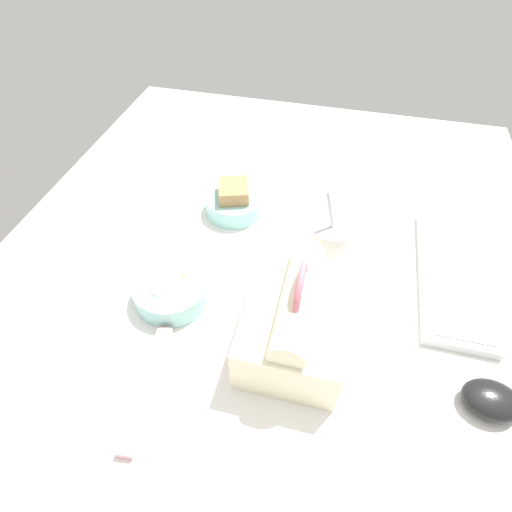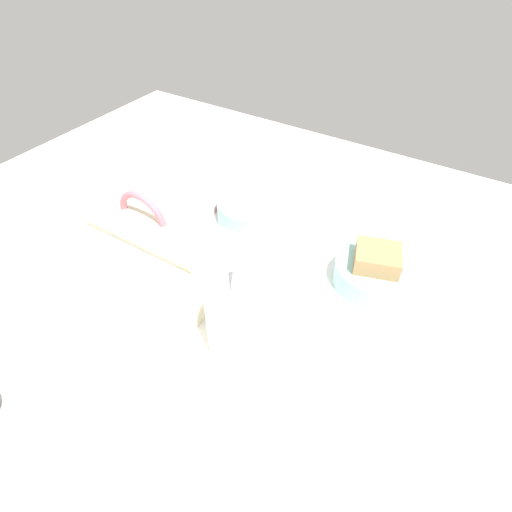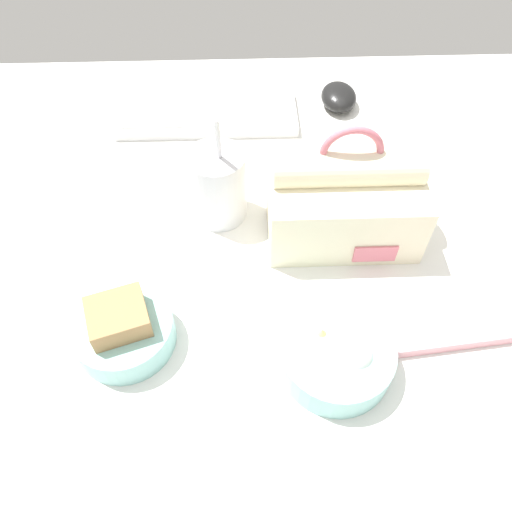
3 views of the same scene
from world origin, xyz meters
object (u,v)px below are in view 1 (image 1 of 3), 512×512
Objects in this scene: keyboard at (454,276)px; chopstick_case at (147,386)px; bento_bowl_snacks at (172,289)px; bento_bowl_sandwich at (234,202)px; soup_cup at (329,245)px; lunch_bag at (296,320)px; computer_mouse at (492,400)px.

keyboard reaches higher than chopstick_case.
chopstick_case is at bearing 8.79° from bento_bowl_snacks.
keyboard is 2.59× the size of bento_bowl_sandwich.
keyboard is 1.73× the size of soup_cup.
lunch_bag is 1.04× the size of chopstick_case.
lunch_bag is 1.71× the size of bento_bowl_sandwich.
lunch_bag is 25.01cm from chopstick_case.
computer_mouse is (21.92, 26.83, -3.90)cm from soup_cup.
bento_bowl_snacks is at bearing -71.64° from keyboard.
bento_bowl_sandwich reaches higher than bento_bowl_snacks.
lunch_bag is 23.48cm from bento_bowl_snacks.
lunch_bag is at bearing 124.20° from chopstick_case.
bento_bowl_snacks is at bearing -9.40° from bento_bowl_sandwich.
bento_bowl_snacks is 0.67× the size of chopstick_case.
bento_bowl_snacks reaches higher than computer_mouse.
lunch_bag is 1.56× the size of bento_bowl_snacks.
keyboard is at bearing -173.13° from computer_mouse.
chopstick_case is at bearing -54.32° from keyboard.
soup_cup reaches higher than bento_bowl_sandwich.
bento_bowl_sandwich is 1.47× the size of computer_mouse.
soup_cup is at bearing 62.26° from bento_bowl_sandwich.
chopstick_case is at bearing -36.54° from soup_cup.
computer_mouse is at bearing 55.54° from bento_bowl_sandwich.
lunch_bag is at bearing 80.97° from bento_bowl_snacks.
bento_bowl_sandwich is at bearing -124.46° from computer_mouse.
bento_bowl_sandwich is 0.91× the size of bento_bowl_snacks.
computer_mouse is at bearing 82.29° from lunch_bag.
computer_mouse reaches higher than keyboard.
keyboard is at bearing 108.36° from bento_bowl_snacks.
computer_mouse is 0.42× the size of chopstick_case.
bento_bowl_sandwich is 43.16cm from chopstick_case.
keyboard is 46.68cm from bento_bowl_sandwich.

